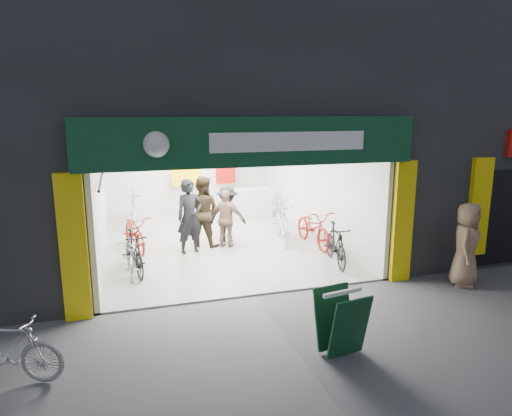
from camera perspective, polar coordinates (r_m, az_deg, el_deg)
name	(u,v)px	position (r m, az deg, el deg)	size (l,w,h in m)	color
ground	(255,296)	(9.20, -0.17, -10.97)	(60.00, 60.00, 0.00)	#56565B
building	(235,85)	(13.53, -2.66, 15.11)	(17.00, 10.27, 8.00)	#232326
bike_left_front	(133,255)	(10.63, -15.08, -5.66)	(0.59, 1.68, 0.88)	#A2A1A6
bike_left_midfront	(134,253)	(10.60, -15.01, -5.41)	(0.46, 1.64, 0.99)	black
bike_left_midback	(135,233)	(12.32, -14.92, -3.00)	(0.64, 1.83, 0.96)	maroon
bike_left_back	(134,209)	(14.66, -15.01, -0.15)	(0.56, 1.98, 1.19)	#ABACB0
bike_right_front	(336,245)	(10.96, 9.93, -4.54)	(0.47, 1.66, 1.00)	black
bike_right_mid	(313,228)	(12.38, 7.18, -2.44)	(0.68, 1.96, 1.03)	maroon
bike_right_back	(281,222)	(12.66, 3.16, -1.76)	(0.54, 1.91, 1.15)	silver
parked_bike	(6,350)	(7.21, -28.78, -15.30)	(0.44, 1.56, 0.94)	#A4A5A9
customer_a	(190,217)	(11.63, -8.28, -1.13)	(0.70, 0.46, 1.93)	black
customer_b	(202,212)	(12.22, -6.72, -0.48)	(0.93, 0.73, 1.92)	#312416
customer_c	(227,215)	(12.53, -3.61, -0.87)	(1.03, 0.59, 1.59)	black
customer_d	(226,220)	(12.04, -3.74, -1.46)	(0.92, 0.38, 1.57)	#8B6851
pedestrian_near	(466,245)	(10.43, 24.79, -4.18)	(0.86, 0.56, 1.77)	#917054
sandwich_board	(341,321)	(7.12, 10.61, -13.67)	(0.72, 0.74, 0.98)	#0E381D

